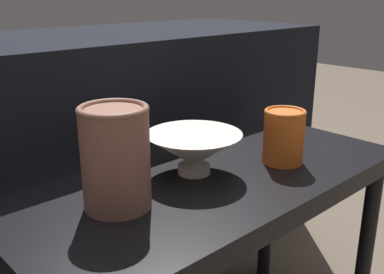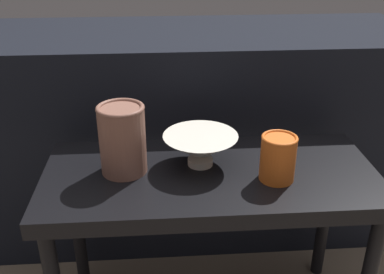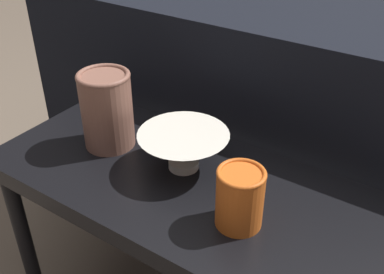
# 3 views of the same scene
# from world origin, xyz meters

# --- Properties ---
(table) EXTENTS (0.81, 0.37, 0.47)m
(table) POSITION_xyz_m (0.00, 0.00, 0.42)
(table) COLOR black
(table) RESTS_ON ground_plane
(couch_backdrop) EXTENTS (1.45, 0.50, 0.70)m
(couch_backdrop) POSITION_xyz_m (0.00, 0.50, 0.35)
(couch_backdrop) COLOR black
(couch_backdrop) RESTS_ON ground_plane
(bowl) EXTENTS (0.18, 0.18, 0.08)m
(bowl) POSITION_xyz_m (-0.02, 0.03, 0.52)
(bowl) COLOR silver
(bowl) RESTS_ON table
(vase_textured_left) EXTENTS (0.11, 0.11, 0.17)m
(vase_textured_left) POSITION_xyz_m (-0.21, 0.02, 0.56)
(vase_textured_left) COLOR brown
(vase_textured_left) RESTS_ON table
(vase_colorful_right) EXTENTS (0.08, 0.08, 0.11)m
(vase_colorful_right) POSITION_xyz_m (0.15, -0.05, 0.53)
(vase_colorful_right) COLOR orange
(vase_colorful_right) RESTS_ON table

